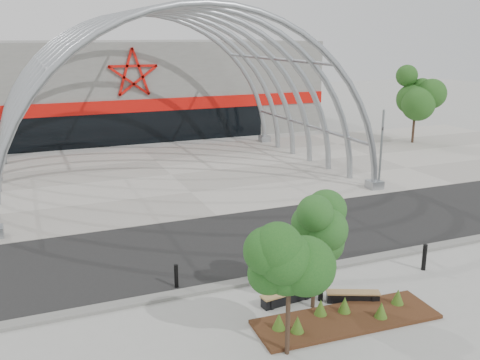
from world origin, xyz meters
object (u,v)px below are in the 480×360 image
Objects in this scene: bench_0 at (287,297)px; bollard_2 at (321,286)px; street_tree_0 at (290,257)px; bench_1 at (353,297)px; signal_pole at (381,148)px; street_tree_1 at (316,228)px.

bench_0 is 1.19m from bollard_2.
bench_0 is at bearing 62.91° from street_tree_0.
street_tree_0 is 3.93× the size of bollard_2.
bench_0 is at bearing 158.48° from bench_1.
signal_pole is 18.00m from street_tree_0.
bench_0 is at bearing 164.33° from bollard_2.
bench_1 is at bearing -27.81° from bollard_2.
street_tree_0 is 2.85m from street_tree_1.
street_tree_1 is at bearing -134.32° from signal_pole.
street_tree_1 is 3.71× the size of bollard_2.
bollard_2 is (-10.12, -10.54, -1.86)m from signal_pole.
street_tree_1 is 2.71m from bench_0.
street_tree_0 is 2.30× the size of bench_1.
bench_1 is at bearing -21.52° from bench_0.
street_tree_0 is 4.74m from bench_1.
street_tree_1 is at bearing 172.01° from bench_1.
street_tree_1 is at bearing -43.76° from bench_0.
street_tree_1 is at bearing -147.31° from bollard_2.
signal_pole is at bearing 46.16° from bollard_2.
bollard_2 is (-0.94, 0.50, 0.34)m from bench_1.
bench_0 is 1.09× the size of bench_1.
signal_pole is 15.34m from bench_0.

